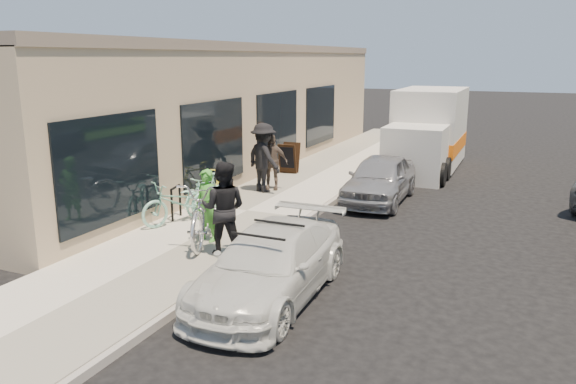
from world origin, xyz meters
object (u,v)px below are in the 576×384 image
(moving_truck, at_px, (428,134))
(man_standing, at_px, (224,209))
(bike_rack, at_px, (176,199))
(tandem_bike, at_px, (208,210))
(sedan_silver, at_px, (380,179))
(bystander_a, at_px, (264,158))
(sandwich_board, at_px, (289,158))
(cruiser_bike_a, at_px, (207,194))
(cruiser_bike_c, at_px, (222,182))
(cruiser_bike_b, at_px, (180,202))
(bystander_b, at_px, (271,162))
(sedan_white, at_px, (271,264))
(woman_rider, at_px, (207,205))

(moving_truck, relative_size, man_standing, 3.12)
(bike_rack, height_order, tandem_bike, tandem_bike)
(sedan_silver, bearing_deg, bystander_a, -167.00)
(tandem_bike, height_order, man_standing, man_standing)
(sandwich_board, bearing_deg, bike_rack, -95.47)
(man_standing, distance_m, cruiser_bike_a, 3.09)
(sandwich_board, xyz_separation_m, tandem_bike, (1.27, -6.96, 0.16))
(cruiser_bike_c, bearing_deg, moving_truck, 43.65)
(bike_rack, bearing_deg, bystander_a, 78.57)
(cruiser_bike_a, xyz_separation_m, cruiser_bike_b, (-0.07, -1.03, 0.03))
(bystander_b, bearing_deg, man_standing, -92.53)
(bike_rack, xyz_separation_m, sedan_white, (3.77, -2.80, -0.04))
(bike_rack, height_order, cruiser_bike_c, cruiser_bike_c)
(sandwich_board, relative_size, cruiser_bike_c, 0.61)
(bike_rack, relative_size, sedan_white, 0.19)
(sedan_white, bearing_deg, bystander_b, 113.85)
(man_standing, bearing_deg, bike_rack, -50.74)
(woman_rider, relative_size, bystander_a, 0.77)
(moving_truck, bearing_deg, bystander_a, -120.40)
(sandwich_board, bearing_deg, moving_truck, 38.44)
(sandwich_board, height_order, bystander_b, bystander_b)
(cruiser_bike_b, height_order, bystander_a, bystander_a)
(sandwich_board, distance_m, bystander_b, 2.37)
(sandwich_board, distance_m, woman_rider, 7.09)
(man_standing, xyz_separation_m, cruiser_bike_c, (-2.16, 3.59, -0.43))
(woman_rider, xyz_separation_m, bystander_a, (-0.87, 4.35, 0.22))
(man_standing, distance_m, bystander_a, 5.16)
(tandem_bike, height_order, woman_rider, woman_rider)
(sedan_white, distance_m, bystander_a, 6.83)
(sedan_silver, bearing_deg, cruiser_bike_a, -137.01)
(woman_rider, bearing_deg, bystander_b, 107.69)
(moving_truck, bearing_deg, cruiser_bike_b, -112.35)
(woman_rider, height_order, cruiser_bike_b, woman_rider)
(sedan_white, height_order, cruiser_bike_c, sedan_white)
(sedan_silver, bearing_deg, moving_truck, 85.72)
(sandwich_board, relative_size, cruiser_bike_a, 0.62)
(bystander_a, bearing_deg, sandwich_board, -54.60)
(bystander_b, bearing_deg, sedan_white, -83.21)
(woman_rider, xyz_separation_m, cruiser_bike_a, (-1.16, 1.85, -0.28))
(moving_truck, bearing_deg, sandwich_board, -139.42)
(sandwich_board, xyz_separation_m, bystander_a, (0.40, -2.63, 0.46))
(bike_rack, distance_m, tandem_bike, 1.88)
(bike_rack, distance_m, sandwich_board, 5.89)
(moving_truck, xyz_separation_m, cruiser_bike_b, (-3.75, -9.49, -0.57))
(cruiser_bike_a, bearing_deg, bike_rack, -109.29)
(moving_truck, distance_m, bystander_a, 6.86)
(sedan_silver, distance_m, cruiser_bike_a, 4.71)
(moving_truck, xyz_separation_m, cruiser_bike_a, (-3.68, -8.46, -0.60))
(bystander_a, bearing_deg, sedan_silver, -139.14)
(sedan_white, bearing_deg, cruiser_bike_a, 132.17)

